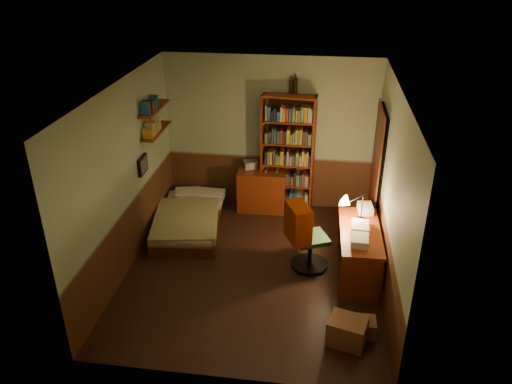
# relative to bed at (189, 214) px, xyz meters

# --- Properties ---
(floor) EXTENTS (3.50, 4.00, 0.02)m
(floor) POSITION_rel_bed_xyz_m (1.19, -0.97, -0.27)
(floor) COLOR black
(floor) RESTS_ON ground
(ceiling) EXTENTS (3.50, 4.00, 0.02)m
(ceiling) POSITION_rel_bed_xyz_m (1.19, -0.97, 2.35)
(ceiling) COLOR silver
(ceiling) RESTS_ON wall_back
(wall_back) EXTENTS (3.50, 0.02, 2.60)m
(wall_back) POSITION_rel_bed_xyz_m (1.19, 1.04, 1.04)
(wall_back) COLOR #90A883
(wall_back) RESTS_ON ground
(wall_left) EXTENTS (0.02, 4.00, 2.60)m
(wall_left) POSITION_rel_bed_xyz_m (-0.57, -0.97, 1.04)
(wall_left) COLOR #90A883
(wall_left) RESTS_ON ground
(wall_right) EXTENTS (0.02, 4.00, 2.60)m
(wall_right) POSITION_rel_bed_xyz_m (2.95, -0.97, 1.04)
(wall_right) COLOR #90A883
(wall_right) RESTS_ON ground
(wall_front) EXTENTS (3.50, 0.02, 2.60)m
(wall_front) POSITION_rel_bed_xyz_m (1.19, -2.98, 1.04)
(wall_front) COLOR #90A883
(wall_front) RESTS_ON ground
(doorway) EXTENTS (0.06, 0.90, 2.00)m
(doorway) POSITION_rel_bed_xyz_m (2.91, 0.33, 0.74)
(doorway) COLOR black
(doorway) RESTS_ON ground
(door_trim) EXTENTS (0.02, 0.98, 2.08)m
(door_trim) POSITION_rel_bed_xyz_m (2.88, 0.33, 0.74)
(door_trim) COLOR #3F1C0E
(door_trim) RESTS_ON ground
(bed) EXTENTS (1.13, 1.84, 0.52)m
(bed) POSITION_rel_bed_xyz_m (0.00, 0.00, 0.00)
(bed) COLOR #798F50
(bed) RESTS_ON ground
(dresser) EXTENTS (0.81, 0.42, 0.72)m
(dresser) POSITION_rel_bed_xyz_m (1.08, 0.79, 0.10)
(dresser) COLOR maroon
(dresser) RESTS_ON ground
(mini_stereo) EXTENTS (0.29, 0.26, 0.13)m
(mini_stereo) POSITION_rel_bed_xyz_m (0.88, 0.92, 0.52)
(mini_stereo) COLOR #B2B2B7
(mini_stereo) RESTS_ON dresser
(bookshelf) EXTENTS (0.89, 0.36, 2.01)m
(bookshelf) POSITION_rel_bed_xyz_m (1.50, 0.88, 0.75)
(bookshelf) COLOR maroon
(bookshelf) RESTS_ON ground
(bottle_left) EXTENTS (0.06, 0.06, 0.22)m
(bottle_left) POSITION_rel_bed_xyz_m (1.51, 0.99, 1.86)
(bottle_left) COLOR black
(bottle_left) RESTS_ON bookshelf
(bottle_right) EXTENTS (0.08, 0.08, 0.25)m
(bottle_right) POSITION_rel_bed_xyz_m (1.58, 0.99, 1.88)
(bottle_right) COLOR black
(bottle_right) RESTS_ON bookshelf
(desk) EXTENTS (0.57, 1.31, 0.70)m
(desk) POSITION_rel_bed_xyz_m (2.63, -0.88, 0.09)
(desk) COLOR maroon
(desk) RESTS_ON ground
(paper_stack) EXTENTS (0.22, 0.29, 0.11)m
(paper_stack) POSITION_rel_bed_xyz_m (2.72, -0.35, 0.49)
(paper_stack) COLOR silver
(paper_stack) RESTS_ON desk
(desk_lamp) EXTENTS (0.20, 0.20, 0.56)m
(desk_lamp) POSITION_rel_bed_xyz_m (2.65, -0.57, 0.72)
(desk_lamp) COLOR black
(desk_lamp) RESTS_ON desk
(office_chair) EXTENTS (0.56, 0.53, 0.88)m
(office_chair) POSITION_rel_bed_xyz_m (1.97, -0.80, 0.18)
(office_chair) COLOR #274D2D
(office_chair) RESTS_ON ground
(red_jacket) EXTENTS (0.32, 0.49, 0.54)m
(red_jacket) POSITION_rel_bed_xyz_m (1.89, -0.80, 0.88)
(red_jacket) COLOR #A13006
(red_jacket) RESTS_ON office_chair
(wall_shelf_lower) EXTENTS (0.20, 0.90, 0.03)m
(wall_shelf_lower) POSITION_rel_bed_xyz_m (-0.45, 0.13, 1.34)
(wall_shelf_lower) COLOR maroon
(wall_shelf_lower) RESTS_ON wall_left
(wall_shelf_upper) EXTENTS (0.20, 0.90, 0.03)m
(wall_shelf_upper) POSITION_rel_bed_xyz_m (-0.45, 0.13, 1.69)
(wall_shelf_upper) COLOR maroon
(wall_shelf_upper) RESTS_ON wall_left
(framed_picture) EXTENTS (0.04, 0.32, 0.26)m
(framed_picture) POSITION_rel_bed_xyz_m (-0.53, -0.37, 0.99)
(framed_picture) COLOR black
(framed_picture) RESTS_ON wall_left
(cardboard_box_a) EXTENTS (0.50, 0.44, 0.32)m
(cardboard_box_a) POSITION_rel_bed_xyz_m (2.46, -2.25, -0.10)
(cardboard_box_a) COLOR #885C42
(cardboard_box_a) RESTS_ON ground
(cardboard_box_b) EXTENTS (0.30, 0.25, 0.21)m
(cardboard_box_b) POSITION_rel_bed_xyz_m (2.65, -2.09, -0.16)
(cardboard_box_b) COLOR #885C42
(cardboard_box_b) RESTS_ON ground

